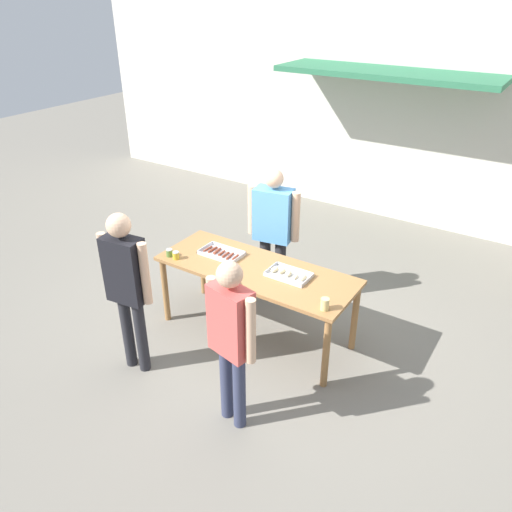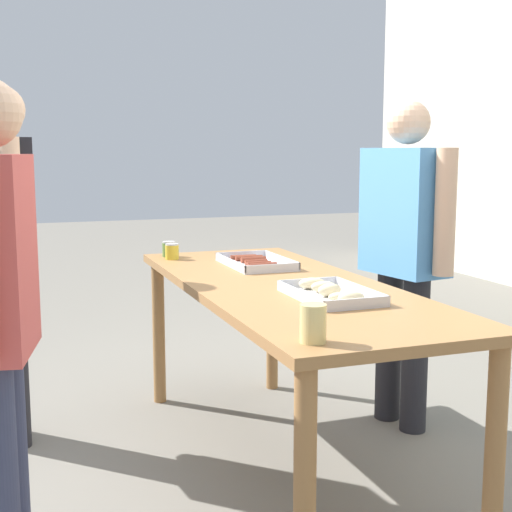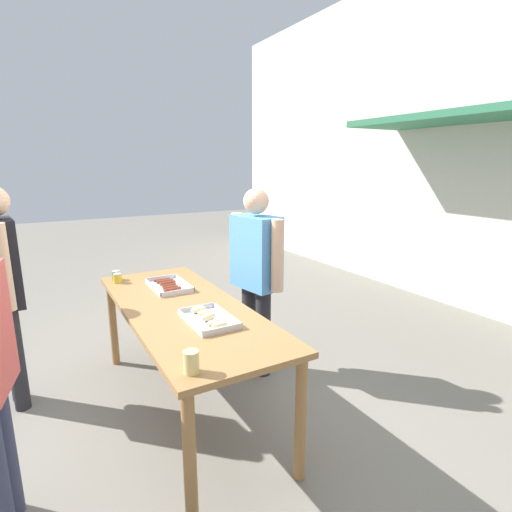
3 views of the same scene
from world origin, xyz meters
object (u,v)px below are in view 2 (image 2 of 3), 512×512
(person_customer_holding_hotdog, at_px, (7,231))
(person_server_behind_table, at_px, (405,237))
(condiment_jar_mustard, at_px, (169,249))
(beer_cup, at_px, (313,323))
(food_tray_sausages, at_px, (256,263))
(food_tray_buns, at_px, (330,293))
(condiment_jar_ketchup, at_px, (172,252))

(person_customer_holding_hotdog, bearing_deg, person_server_behind_table, -110.61)
(condiment_jar_mustard, relative_size, beer_cup, 0.72)
(food_tray_sausages, height_order, person_server_behind_table, person_server_behind_table)
(food_tray_sausages, relative_size, person_server_behind_table, 0.28)
(food_tray_buns, bearing_deg, condiment_jar_ketchup, -163.96)
(food_tray_buns, bearing_deg, food_tray_sausages, 179.96)
(food_tray_buns, xyz_separation_m, condiment_jar_ketchup, (-1.22, -0.35, 0.02))
(food_tray_buns, distance_m, condiment_jar_ketchup, 1.27)
(food_tray_sausages, xyz_separation_m, beer_cup, (1.45, -0.34, 0.05))
(beer_cup, distance_m, person_customer_holding_hotdog, 1.88)
(person_server_behind_table, bearing_deg, condiment_jar_mustard, -133.24)
(condiment_jar_ketchup, xyz_separation_m, person_customer_holding_hotdog, (0.13, -0.84, 0.16))
(food_tray_sausages, distance_m, beer_cup, 1.49)
(condiment_jar_mustard, bearing_deg, condiment_jar_ketchup, -3.92)
(condiment_jar_mustard, xyz_separation_m, person_customer_holding_hotdog, (0.23, -0.85, 0.16))
(condiment_jar_mustard, height_order, beer_cup, beer_cup)
(food_tray_buns, relative_size, condiment_jar_mustard, 5.30)
(condiment_jar_ketchup, distance_m, person_customer_holding_hotdog, 0.86)
(condiment_jar_ketchup, xyz_separation_m, beer_cup, (1.81, 0.01, 0.02))
(beer_cup, relative_size, person_customer_holding_hotdog, 0.07)
(food_tray_buns, xyz_separation_m, condiment_jar_mustard, (-1.32, -0.34, 0.02))
(food_tray_buns, distance_m, person_server_behind_table, 0.96)
(food_tray_sausages, bearing_deg, beer_cup, -13.26)
(person_server_behind_table, distance_m, person_customer_holding_hotdog, 1.97)
(food_tray_sausages, relative_size, condiment_jar_mustard, 5.62)
(food_tray_buns, height_order, condiment_jar_mustard, condiment_jar_mustard)
(beer_cup, xyz_separation_m, person_customer_holding_hotdog, (-1.67, -0.85, 0.14))
(food_tray_sausages, height_order, person_customer_holding_hotdog, person_customer_holding_hotdog)
(beer_cup, bearing_deg, condiment_jar_mustard, -179.87)
(food_tray_sausages, xyz_separation_m, person_customer_holding_hotdog, (-0.23, -1.19, 0.18))
(beer_cup, relative_size, person_server_behind_table, 0.07)
(condiment_jar_ketchup, height_order, beer_cup, beer_cup)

